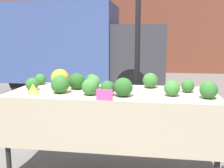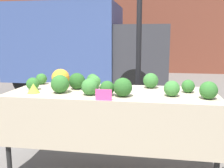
{
  "view_description": "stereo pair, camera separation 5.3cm",
  "coord_description": "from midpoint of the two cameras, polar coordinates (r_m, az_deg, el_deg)",
  "views": [
    {
      "loc": [
        0.4,
        -2.67,
        1.43
      ],
      "look_at": [
        0.0,
        0.0,
        0.95
      ],
      "focal_mm": 42.0,
      "sensor_mm": 36.0,
      "label": 1
    },
    {
      "loc": [
        0.45,
        -2.66,
        1.43
      ],
      "look_at": [
        0.0,
        0.0,
        0.95
      ],
      "focal_mm": 42.0,
      "sensor_mm": 36.0,
      "label": 2
    }
  ],
  "objects": [
    {
      "name": "parked_truck",
      "position": [
        7.15,
        -6.04,
        8.23
      ],
      "size": [
        4.14,
        1.93,
        2.28
      ],
      "color": "#384C84",
      "rests_on": "ground_plane"
    },
    {
      "name": "broccoli_head_8",
      "position": [
        3.28,
        -14.68,
        1.08
      ],
      "size": [
        0.13,
        0.13,
        0.13
      ],
      "color": "#2D6628",
      "rests_on": "market_table"
    },
    {
      "name": "romanesco_head",
      "position": [
        2.78,
        -16.2,
        -0.88
      ],
      "size": [
        0.13,
        0.13,
        0.1
      ],
      "color": "#93B238",
      "rests_on": "market_table"
    },
    {
      "name": "ground_plane",
      "position": [
        3.05,
        0.52,
        -17.91
      ],
      "size": [
        40.0,
        40.0,
        0.0
      ],
      "primitive_type": "plane",
      "color": "slate"
    },
    {
      "name": "building_facade",
      "position": [
        11.28,
        7.67,
        15.11
      ],
      "size": [
        16.0,
        0.6,
        4.88
      ],
      "color": "brown",
      "rests_on": "ground_plane"
    },
    {
      "name": "broccoli_head_12",
      "position": [
        2.51,
        2.96,
        -0.71
      ],
      "size": [
        0.18,
        0.18,
        0.18
      ],
      "color": "#285B23",
      "rests_on": "market_table"
    },
    {
      "name": "price_sign",
      "position": [
        2.35,
        -1.21,
        -2.39
      ],
      "size": [
        0.15,
        0.01,
        0.1
      ],
      "color": "#EF4793",
      "rests_on": "market_table"
    },
    {
      "name": "broccoli_head_4",
      "position": [
        2.71,
        -10.71,
        0.01
      ],
      "size": [
        0.19,
        0.19,
        0.19
      ],
      "color": "#2D6628",
      "rests_on": "market_table"
    },
    {
      "name": "orange_cauliflower",
      "position": [
        3.05,
        -10.64,
        1.31
      ],
      "size": [
        0.21,
        0.21,
        0.21
      ],
      "color": "orange",
      "rests_on": "market_table"
    },
    {
      "name": "broccoli_head_2",
      "position": [
        2.93,
        -3.37,
        0.49
      ],
      "size": [
        0.14,
        0.14,
        0.14
      ],
      "color": "#387533",
      "rests_on": "market_table"
    },
    {
      "name": "market_table",
      "position": [
        2.71,
        0.32,
        -4.13
      ],
      "size": [
        2.14,
        0.84,
        0.87
      ],
      "color": "tan",
      "rests_on": "ground_plane"
    },
    {
      "name": "broccoli_head_3",
      "position": [
        2.81,
        16.75,
        -0.45
      ],
      "size": [
        0.13,
        0.13,
        0.13
      ],
      "color": "#2D6628",
      "rests_on": "market_table"
    },
    {
      "name": "broccoli_head_10",
      "position": [
        2.89,
        -7.1,
        0.63
      ],
      "size": [
        0.18,
        0.18,
        0.18
      ],
      "color": "#23511E",
      "rests_on": "market_table"
    },
    {
      "name": "broccoli_head_0",
      "position": [
        3.11,
        -3.78,
        0.96
      ],
      "size": [
        0.14,
        0.14,
        0.14
      ],
      "color": "#336B2D",
      "rests_on": "market_table"
    },
    {
      "name": "broccoli_head_1",
      "position": [
        2.96,
        8.94,
        0.74
      ],
      "size": [
        0.17,
        0.17,
        0.17
      ],
      "color": "#336B2D",
      "rests_on": "market_table"
    },
    {
      "name": "broccoli_head_7",
      "position": [
        2.56,
        -0.46,
        -0.9
      ],
      "size": [
        0.14,
        0.14,
        0.14
      ],
      "color": "#285B23",
      "rests_on": "market_table"
    },
    {
      "name": "broccoli_head_5",
      "position": [
        2.93,
        -16.38,
        0.03
      ],
      "size": [
        0.14,
        0.14,
        0.14
      ],
      "color": "#2D6628",
      "rests_on": "market_table"
    },
    {
      "name": "tent_pole",
      "position": [
        3.54,
        6.24,
        6.82
      ],
      "size": [
        0.07,
        0.07,
        2.47
      ],
      "color": "black",
      "rests_on": "ground_plane"
    },
    {
      "name": "broccoli_head_6",
      "position": [
        2.58,
        -4.28,
        -0.59
      ],
      "size": [
        0.17,
        0.17,
        0.17
      ],
      "color": "#387533",
      "rests_on": "market_table"
    },
    {
      "name": "broccoli_head_9",
      "position": [
        2.57,
        20.83,
        -1.28
      ],
      "size": [
        0.17,
        0.17,
        0.17
      ],
      "color": "#2D6628",
      "rests_on": "market_table"
    },
    {
      "name": "broccoli_head_11",
      "position": [
        2.59,
        13.46,
        -0.96
      ],
      "size": [
        0.15,
        0.15,
        0.15
      ],
      "color": "#387533",
      "rests_on": "market_table"
    }
  ]
}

